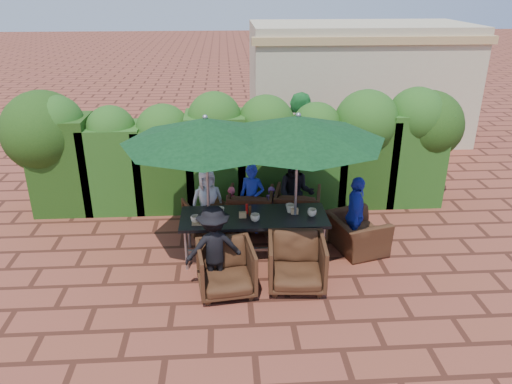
{
  "coord_description": "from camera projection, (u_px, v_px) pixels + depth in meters",
  "views": [
    {
      "loc": [
        -0.3,
        -7.15,
        4.33
      ],
      "look_at": [
        0.18,
        0.4,
        1.08
      ],
      "focal_mm": 35.0,
      "sensor_mm": 36.0,
      "label": 1
    }
  ],
  "objects": [
    {
      "name": "adult_end_right",
      "position": [
        355.0,
        215.0,
        8.33
      ],
      "size": [
        0.55,
        0.86,
        1.36
      ],
      "primitive_type": "imported",
      "rotation": [
        0.0,
        0.0,
        1.37
      ],
      "color": "#2133B7",
      "rests_on": "ground"
    },
    {
      "name": "sauce_bottle",
      "position": [
        250.0,
        211.0,
        8.14
      ],
      "size": [
        0.04,
        0.04,
        0.17
      ],
      "primitive_type": "cylinder",
      "color": "#4C230C",
      "rests_on": "dining_table"
    },
    {
      "name": "hedge_wall",
      "position": [
        240.0,
        144.0,
        9.89
      ],
      "size": [
        9.1,
        1.6,
        2.4
      ],
      "color": "#17350E",
      "rests_on": "ground"
    },
    {
      "name": "chair_far_mid",
      "position": [
        251.0,
        207.0,
        9.26
      ],
      "size": [
        0.91,
        0.86,
        0.84
      ],
      "primitive_type": "imported",
      "rotation": [
        0.0,
        0.0,
        3.01
      ],
      "color": "black",
      "rests_on": "ground"
    },
    {
      "name": "pedestrian_b",
      "position": [
        342.0,
        135.0,
        12.2
      ],
      "size": [
        0.85,
        0.62,
        1.6
      ],
      "primitive_type": "imported",
      "rotation": [
        0.0,
        0.0,
        2.93
      ],
      "color": "#F0556D",
      "rests_on": "ground"
    },
    {
      "name": "chair_far_left",
      "position": [
        205.0,
        214.0,
        9.14
      ],
      "size": [
        0.86,
        0.83,
        0.69
      ],
      "primitive_type": "imported",
      "rotation": [
        0.0,
        0.0,
        3.52
      ],
      "color": "black",
      "rests_on": "ground"
    },
    {
      "name": "ground",
      "position": [
        247.0,
        261.0,
        8.28
      ],
      "size": [
        80.0,
        80.0,
        0.0
      ],
      "primitive_type": "plane",
      "color": "brown",
      "rests_on": "ground"
    },
    {
      "name": "serving_tray",
      "position": [
        203.0,
        222.0,
        7.94
      ],
      "size": [
        0.35,
        0.25,
        0.02
      ],
      "primitive_type": "cube",
      "color": "#A27C4E",
      "rests_on": "dining_table"
    },
    {
      "name": "adult_far_left",
      "position": [
        207.0,
        202.0,
        9.0
      ],
      "size": [
        0.68,
        0.5,
        1.23
      ],
      "primitive_type": "imported",
      "rotation": [
        0.0,
        0.0,
        0.25
      ],
      "color": "silver",
      "rests_on": "ground"
    },
    {
      "name": "child_left",
      "position": [
        232.0,
        208.0,
        9.23
      ],
      "size": [
        0.37,
        0.34,
        0.82
      ],
      "primitive_type": "imported",
      "rotation": [
        0.0,
        0.0,
        -0.43
      ],
      "color": "#F0556D",
      "rests_on": "ground"
    },
    {
      "name": "chair_far_right",
      "position": [
        297.0,
        207.0,
        9.27
      ],
      "size": [
        0.96,
        0.92,
        0.84
      ],
      "primitive_type": "imported",
      "rotation": [
        0.0,
        0.0,
        2.93
      ],
      "color": "black",
      "rests_on": "ground"
    },
    {
      "name": "cup_b",
      "position": [
        220.0,
        211.0,
        8.17
      ],
      "size": [
        0.13,
        0.13,
        0.13
      ],
      "primitive_type": "imported",
      "color": "beige",
      "rests_on": "dining_table"
    },
    {
      "name": "adult_near_left",
      "position": [
        214.0,
        248.0,
        7.36
      ],
      "size": [
        0.91,
        0.54,
        1.33
      ],
      "primitive_type": "imported",
      "rotation": [
        0.0,
        0.0,
        3.32
      ],
      "color": "black",
      "rests_on": "ground"
    },
    {
      "name": "number_block_right",
      "position": [
        295.0,
        211.0,
        8.21
      ],
      "size": [
        0.12,
        0.06,
        0.1
      ],
      "primitive_type": "cube",
      "color": "tan",
      "rests_on": "dining_table"
    },
    {
      "name": "cup_c",
      "position": [
        255.0,
        218.0,
        7.96
      ],
      "size": [
        0.15,
        0.15,
        0.12
      ],
      "primitive_type": "imported",
      "color": "beige",
      "rests_on": "dining_table"
    },
    {
      "name": "number_block_left",
      "position": [
        243.0,
        215.0,
        8.08
      ],
      "size": [
        0.12,
        0.06,
        0.1
      ],
      "primitive_type": "cube",
      "color": "tan",
      "rests_on": "dining_table"
    },
    {
      "name": "cup_a",
      "position": [
        195.0,
        219.0,
        7.92
      ],
      "size": [
        0.14,
        0.14,
        0.11
      ],
      "primitive_type": "imported",
      "color": "beige",
      "rests_on": "dining_table"
    },
    {
      "name": "umbrella_left",
      "position": [
        206.0,
        131.0,
        7.52
      ],
      "size": [
        2.61,
        2.61,
        2.46
      ],
      "color": "gray",
      "rests_on": "ground"
    },
    {
      "name": "adult_far_right",
      "position": [
        296.0,
        194.0,
        9.08
      ],
      "size": [
        0.75,
        0.54,
        1.42
      ],
      "primitive_type": "imported",
      "rotation": [
        0.0,
        0.0,
        -0.2
      ],
      "color": "black",
      "rests_on": "ground"
    },
    {
      "name": "building",
      "position": [
        357.0,
        82.0,
        14.26
      ],
      "size": [
        6.2,
        3.08,
        3.2
      ],
      "color": "#C0B58F",
      "rests_on": "ground"
    },
    {
      "name": "chair_end_right",
      "position": [
        357.0,
        228.0,
        8.48
      ],
      "size": [
        0.85,
        1.08,
        0.83
      ],
      "primitive_type": "imported",
      "rotation": [
        0.0,
        0.0,
        1.85
      ],
      "color": "black",
      "rests_on": "ground"
    },
    {
      "name": "pedestrian_a",
      "position": [
        300.0,
        131.0,
        11.96
      ],
      "size": [
        1.88,
        1.04,
        1.91
      ],
      "primitive_type": "imported",
      "rotation": [
        0.0,
        0.0,
        2.9
      ],
      "color": "#258938",
      "rests_on": "ground"
    },
    {
      "name": "pedestrian_c",
      "position": [
        370.0,
        136.0,
        12.08
      ],
      "size": [
        1.13,
        0.94,
        1.62
      ],
      "primitive_type": "imported",
      "rotation": [
        0.0,
        0.0,
        2.6
      ],
      "color": "gray",
      "rests_on": "ground"
    },
    {
      "name": "cup_e",
      "position": [
        312.0,
        213.0,
        8.13
      ],
      "size": [
        0.15,
        0.15,
        0.12
      ],
      "primitive_type": "imported",
      "color": "beige",
      "rests_on": "dining_table"
    },
    {
      "name": "adult_far_mid",
      "position": [
        252.0,
        199.0,
        9.04
      ],
      "size": [
        0.56,
        0.51,
        1.29
      ],
      "primitive_type": "imported",
      "rotation": [
        0.0,
        0.0,
        -0.34
      ],
      "color": "#2133B7",
      "rests_on": "ground"
    },
    {
      "name": "child_right",
      "position": [
        272.0,
        207.0,
        9.33
      ],
      "size": [
        0.3,
        0.26,
        0.78
      ],
      "primitive_type": "imported",
      "rotation": [
        0.0,
        0.0,
        -0.1
      ],
      "color": "#834BA3",
      "rests_on": "ground"
    },
    {
      "name": "chair_near_left",
      "position": [
        226.0,
        267.0,
        7.34
      ],
      "size": [
        0.91,
        0.86,
        0.84
      ],
      "primitive_type": "imported",
      "rotation": [
        0.0,
        0.0,
        0.13
      ],
      "color": "black",
      "rests_on": "ground"
    },
    {
      "name": "chair_near_right",
      "position": [
        297.0,
        260.0,
        7.47
      ],
      "size": [
        0.9,
        0.85,
        0.87
      ],
      "primitive_type": "imported",
      "rotation": [
        0.0,
        0.0,
        -0.07
      ],
      "color": "black",
      "rests_on": "ground"
    },
    {
      "name": "cup_d",
      "position": [
        290.0,
        208.0,
        8.26
      ],
      "size": [
        0.15,
        0.15,
        0.14
      ],
      "primitive_type": "imported",
      "color": "beige",
      "rests_on": "dining_table"
    },
    {
      "name": "ketchup_bottle",
      "position": [
        247.0,
        209.0,
        8.21
      ],
      "size": [
        0.04,
        0.04,
        0.17
      ],
      "primitive_type": "cylinder",
      "color": "#B20C0A",
      "rests_on": "dining_table"
    },
    {
      "name": "dining_table",
      "position": [
        254.0,
        220.0,
        8.18
      ],
      "size": [
        2.4,
        0.9,
        0.75
      ],
      "color": "black",
      "rests_on": "ground"
    },
    {
      "name": "umbrella_right",
      "position": [
        298.0,
        128.0,
        7.63
      ],
      "size": [
        2.75,
        2.75,
        2.46
      ],
      "color": "gray",
      "rests_on": "ground"
    }
  ]
}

